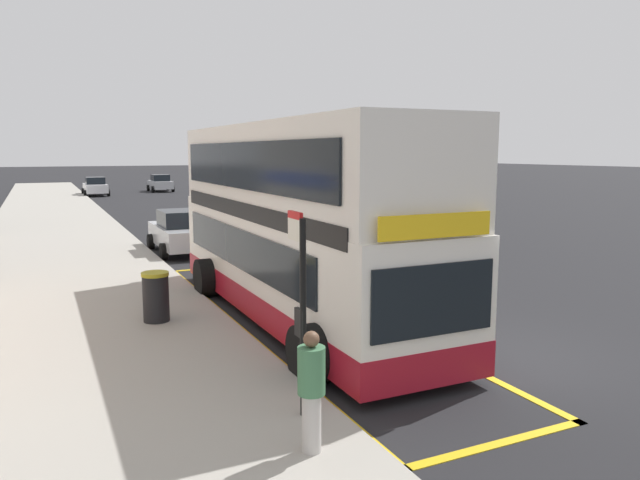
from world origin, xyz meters
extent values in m
plane|color=black|center=(0.00, 32.00, 0.00)|extent=(260.00, 260.00, 0.00)
cube|color=#A39E93|center=(-7.00, 32.00, 0.07)|extent=(6.00, 76.00, 0.14)
cube|color=white|center=(-2.45, 4.15, 1.35)|extent=(2.47, 10.49, 2.30)
cube|color=white|center=(-2.45, 4.15, 3.45)|extent=(2.44, 10.28, 1.90)
cube|color=maroon|center=(-2.45, 4.15, 0.50)|extent=(2.49, 10.51, 0.60)
cube|color=black|center=(-2.45, 4.15, 2.52)|extent=(2.50, 9.65, 0.36)
cube|color=black|center=(-3.70, 4.55, 1.65)|extent=(0.04, 8.39, 0.90)
cube|color=black|center=(-3.70, 4.15, 3.50)|extent=(0.04, 9.23, 1.00)
cube|color=black|center=(-2.45, -1.11, 1.60)|extent=(2.17, 0.04, 1.10)
cube|color=yellow|center=(-2.45, -1.11, 2.72)|extent=(1.97, 0.04, 0.36)
cylinder|color=black|center=(-3.77, 0.38, 0.50)|extent=(0.56, 1.00, 1.00)
cylinder|color=black|center=(-1.13, 0.38, 0.50)|extent=(0.56, 1.00, 1.00)
cylinder|color=black|center=(-3.77, 7.04, 0.50)|extent=(0.56, 1.00, 1.00)
cylinder|color=black|center=(-1.13, 7.04, 0.50)|extent=(0.56, 1.00, 1.00)
cube|color=gold|center=(-3.92, 4.06, 0.01)|extent=(0.16, 13.46, 0.01)
cube|color=gold|center=(-0.98, 4.06, 0.01)|extent=(0.16, 13.46, 0.01)
cube|color=gold|center=(-2.45, -2.59, 0.01)|extent=(3.10, 0.16, 0.01)
cube|color=gold|center=(-2.45, 10.71, 0.01)|extent=(3.10, 0.16, 0.01)
cylinder|color=black|center=(-4.52, -0.96, 1.53)|extent=(0.09, 0.09, 2.77)
cube|color=silver|center=(-4.52, -0.71, 2.73)|extent=(0.05, 0.42, 0.30)
cube|color=red|center=(-4.52, -0.71, 2.93)|extent=(0.05, 0.42, 0.10)
cube|color=black|center=(-4.52, -0.86, 1.44)|extent=(0.06, 0.28, 0.40)
cube|color=#196066|center=(2.51, 20.95, 0.66)|extent=(1.76, 4.20, 0.72)
cube|color=black|center=(2.51, 20.85, 1.32)|extent=(1.52, 1.90, 0.60)
cylinder|color=black|center=(1.57, 22.25, 0.30)|extent=(0.22, 0.60, 0.60)
cylinder|color=black|center=(3.44, 22.25, 0.30)|extent=(0.22, 0.60, 0.60)
cylinder|color=black|center=(1.57, 19.65, 0.30)|extent=(0.22, 0.60, 0.60)
cylinder|color=black|center=(3.44, 19.65, 0.30)|extent=(0.22, 0.60, 0.60)
cube|color=silver|center=(-3.15, 47.16, 0.66)|extent=(1.76, 4.20, 0.72)
cube|color=black|center=(-3.15, 47.06, 1.32)|extent=(1.52, 1.90, 0.60)
cylinder|color=black|center=(-4.08, 48.46, 0.30)|extent=(0.22, 0.60, 0.60)
cylinder|color=black|center=(-2.21, 48.46, 0.30)|extent=(0.22, 0.60, 0.60)
cylinder|color=black|center=(-4.08, 45.86, 0.30)|extent=(0.22, 0.60, 0.60)
cylinder|color=black|center=(-2.21, 45.86, 0.30)|extent=(0.22, 0.60, 0.60)
cube|color=#B2B5BA|center=(3.03, 50.51, 0.66)|extent=(1.76, 4.20, 0.72)
cube|color=black|center=(3.03, 50.41, 1.32)|extent=(1.52, 1.90, 0.60)
cylinder|color=black|center=(2.09, 51.81, 0.30)|extent=(0.22, 0.60, 0.60)
cylinder|color=black|center=(3.96, 51.81, 0.30)|extent=(0.22, 0.60, 0.60)
cylinder|color=black|center=(2.09, 49.21, 0.30)|extent=(0.22, 0.60, 0.60)
cylinder|color=black|center=(3.96, 49.21, 0.30)|extent=(0.22, 0.60, 0.60)
cube|color=#B2B5BA|center=(-2.88, 14.23, 0.66)|extent=(1.76, 4.20, 0.72)
cube|color=black|center=(-2.88, 14.13, 1.32)|extent=(1.52, 1.90, 0.60)
cylinder|color=black|center=(-3.82, 15.54, 0.30)|extent=(0.22, 0.60, 0.60)
cylinder|color=black|center=(-1.95, 15.54, 0.30)|extent=(0.22, 0.60, 0.60)
cylinder|color=black|center=(-3.82, 12.93, 0.30)|extent=(0.22, 0.60, 0.60)
cylinder|color=black|center=(-1.95, 12.93, 0.30)|extent=(0.22, 0.60, 0.60)
cylinder|color=#B7B2AD|center=(-4.85, -1.95, 0.51)|extent=(0.24, 0.24, 0.74)
cylinder|color=#3F724C|center=(-4.85, -1.95, 1.18)|extent=(0.34, 0.34, 0.59)
sphere|color=brown|center=(-4.85, -1.95, 1.57)|extent=(0.20, 0.20, 0.20)
cylinder|color=black|center=(-5.53, 4.70, 0.64)|extent=(0.56, 0.56, 1.00)
cylinder|color=#A5991E|center=(-5.53, 4.70, 1.18)|extent=(0.59, 0.59, 0.08)
camera|label=1|loc=(-7.70, -8.22, 3.79)|focal=33.51mm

